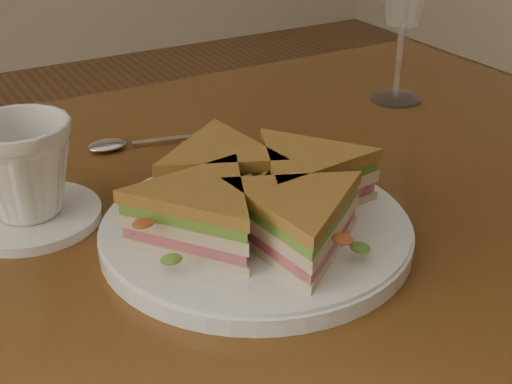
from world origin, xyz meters
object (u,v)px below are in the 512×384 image
table (212,292)px  saucer (31,216)px  spoon (126,144)px  knife (223,170)px  sandwich_wedges (256,197)px  plate (256,232)px  coffee_cup (23,168)px

table → saucer: bearing=155.7°
table → spoon: 0.22m
knife → saucer: size_ratio=1.55×
saucer → table: bearing=-24.3°
sandwich_wedges → spoon: size_ratio=1.53×
table → plate: bearing=-77.5°
plate → coffee_cup: 0.23m
sandwich_wedges → table: bearing=102.5°
saucer → plate: bearing=-38.8°
plate → coffee_cup: coffee_cup is taller
saucer → coffee_cup: (0.00, 0.00, 0.05)m
table → spoon: (-0.01, 0.20, 0.10)m
plate → sandwich_wedges: (-0.00, 0.00, 0.04)m
table → saucer: size_ratio=8.68×
plate → sandwich_wedges: sandwich_wedges is taller
sandwich_wedges → coffee_cup: size_ratio=2.72×
knife → spoon: bearing=112.0°
spoon → coffee_cup: bearing=-127.8°
coffee_cup → table: bearing=-10.5°
plate → sandwich_wedges: size_ratio=1.05×
knife → coffee_cup: (-0.22, -0.00, 0.06)m
table → knife: knife is taller
saucer → knife: bearing=1.3°
sandwich_wedges → spoon: sandwich_wedges is taller
plate → saucer: size_ratio=2.12×
plate → knife: (0.04, 0.15, -0.01)m
sandwich_wedges → spoon: 0.27m
saucer → coffee_cup: bearing=90.0°
sandwich_wedges → knife: 0.16m
sandwich_wedges → coffee_cup: coffee_cup is taller
table → plate: 0.13m
sandwich_wedges → coffee_cup: (-0.18, 0.14, 0.01)m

